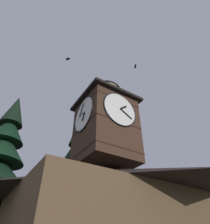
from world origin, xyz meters
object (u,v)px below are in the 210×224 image
at_px(flying_bird_high, 135,66).
at_px(flying_bird_low, 68,59).
at_px(clock_tower, 105,124).
at_px(building_main, 112,219).
at_px(moon, 74,211).
at_px(pine_tree_behind, 72,198).

relative_size(flying_bird_high, flying_bird_low, 1.23).
relative_size(clock_tower, flying_bird_high, 14.10).
xyz_separation_m(building_main, flying_bird_high, (-3.27, 0.71, 16.27)).
bearing_deg(clock_tower, flying_bird_low, -20.77).
bearing_deg(moon, building_main, 69.65).
xyz_separation_m(building_main, clock_tower, (0.69, 0.30, 7.05)).
height_order(building_main, flying_bird_low, flying_bird_low).
bearing_deg(clock_tower, building_main, -156.53).
bearing_deg(moon, pine_tree_behind, 65.14).
relative_size(clock_tower, flying_bird_low, 17.32).
bearing_deg(pine_tree_behind, flying_bird_low, 53.35).
distance_m(clock_tower, flying_bird_high, 10.04).
bearing_deg(building_main, moon, -110.35).
bearing_deg(building_main, clock_tower, 23.47).
distance_m(building_main, flying_bird_low, 15.15).
xyz_separation_m(building_main, flying_bird_low, (4.37, -1.09, 14.47)).
bearing_deg(moon, flying_bird_high, 74.94).
bearing_deg(flying_bird_low, building_main, 165.96).
xyz_separation_m(pine_tree_behind, moon, (-12.37, -26.70, 3.70)).
bearing_deg(pine_tree_behind, flying_bird_high, 110.89).
bearing_deg(clock_tower, flying_bird_high, 174.10).
height_order(clock_tower, flying_bird_low, flying_bird_low).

